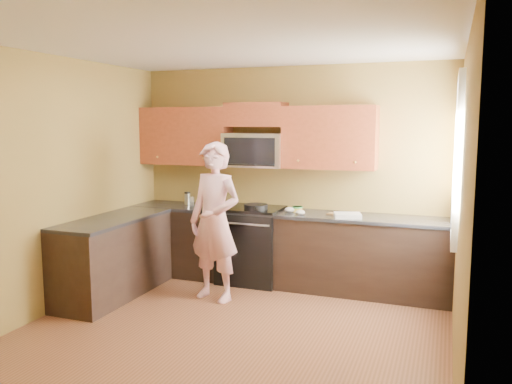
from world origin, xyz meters
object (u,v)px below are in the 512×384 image
at_px(frying_pan, 256,209).
at_px(travel_mug, 187,204).
at_px(woman, 215,222).
at_px(stove, 252,244).
at_px(butter_tub, 297,212).
at_px(microwave, 255,167).

height_order(frying_pan, travel_mug, travel_mug).
relative_size(woman, frying_pan, 3.52).
height_order(stove, woman, woman).
xyz_separation_m(butter_tub, travel_mug, (-1.54, 0.07, 0.00)).
bearing_deg(butter_tub, travel_mug, 177.25).
bearing_deg(travel_mug, frying_pan, -11.94).
distance_m(microwave, travel_mug, 1.10).
bearing_deg(microwave, stove, -90.00).
bearing_deg(butter_tub, microwave, 171.50).
distance_m(microwave, woman, 1.06).
xyz_separation_m(microwave, travel_mug, (-0.96, -0.01, -0.53)).
bearing_deg(woman, butter_tub, 60.42).
bearing_deg(butter_tub, woman, -132.29).
bearing_deg(frying_pan, woman, -129.90).
distance_m(stove, woman, 0.89).
relative_size(frying_pan, travel_mug, 3.08).
height_order(microwave, travel_mug, microwave).
xyz_separation_m(woman, frying_pan, (0.25, 0.66, 0.05)).
distance_m(stove, butter_tub, 0.74).
bearing_deg(travel_mug, stove, -6.65).
distance_m(woman, travel_mug, 1.20).
xyz_separation_m(woman, travel_mug, (-0.81, 0.88, 0.02)).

